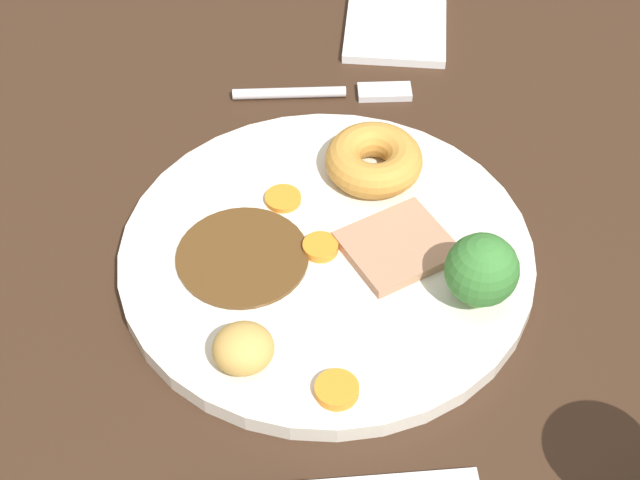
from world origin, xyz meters
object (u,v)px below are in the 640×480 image
Objects in this scene: carrot_coin_front at (329,390)px; fork at (322,93)px; folded_napkin at (391,25)px; yorkshire_pudding at (368,160)px; carrot_coin_side at (277,199)px; broccoli_floret at (475,271)px; carrot_coin_back at (314,247)px; meat_slice_main at (391,246)px; dinner_plate at (320,256)px; roast_potato_left at (236,349)px.

fork is (-30.54, 0.79, -1.35)cm from carrot_coin_front.
fork is 1.39× the size of folded_napkin.
fork is at bearing -164.72° from yorkshire_pudding.
broccoli_floret is (9.82, 12.89, 2.72)cm from carrot_coin_side.
folded_napkin is (-20.22, 3.67, -2.34)cm from yorkshire_pudding.
carrot_coin_back is at bearing 27.14° from carrot_coin_side.
meat_slice_main is 0.46× the size of fork.
fork is at bearing -167.75° from meat_slice_main.
carrot_coin_back is at bearing -94.13° from fork.
folded_napkin is (-27.90, 7.98, -1.32)cm from carrot_coin_back.
yorkshire_pudding is at bearing 153.02° from dinner_plate.
carrot_coin_side is (2.69, -6.87, -1.12)cm from yorkshire_pudding.
roast_potato_left is 39.59cm from folded_napkin.
dinner_plate is 1.11cm from carrot_coin_back.
meat_slice_main is at bearing 7.91° from yorkshire_pudding.
yorkshire_pudding reaches higher than carrot_coin_front.
roast_potato_left is (9.40, -5.66, 2.14)cm from dinner_plate.
carrot_coin_back is at bearing -91.99° from meat_slice_main.
broccoli_floret is (-4.52, 15.57, 1.50)cm from roast_potato_left.
carrot_coin_front is 12.38cm from broccoli_floret.
meat_slice_main is 5.41cm from carrot_coin_back.
broccoli_floret reaches higher than carrot_coin_side.
meat_slice_main is 1.29× the size of broccoli_floret.
yorkshire_pudding is (-7.87, -1.09, 0.94)cm from meat_slice_main.
meat_slice_main is 9.51cm from carrot_coin_side.
folded_napkin is (-27.84, 7.55, -0.30)cm from dinner_plate.
roast_potato_left is at bearing -114.12° from carrot_coin_front.
dinner_plate is 18.58cm from fork.
carrot_coin_side is (-4.94, -2.99, 0.92)cm from dinner_plate.
broccoli_floret is at bearing 125.94° from carrot_coin_front.
dinner_plate is 5.36× the size of broccoli_floret.
yorkshire_pudding is 2.63× the size of carrot_coin_front.
folded_napkin is at bearing -175.89° from broccoli_floret.
dinner_plate is 5.10cm from meat_slice_main.
meat_slice_main reaches higher than dinner_plate.
folded_napkin is (-9.28, 6.66, 0.01)cm from fork.
dinner_plate is at bearing -179.50° from carrot_coin_front.
fork is (-18.80, -4.08, -1.41)cm from meat_slice_main.
broccoli_floret is at bearing 106.20° from roast_potato_left.
carrot_coin_front is 11.94cm from carrot_coin_back.
roast_potato_left is 14.64cm from carrot_coin_side.
roast_potato_left reaches higher than dinner_plate.
yorkshire_pudding is 2.91× the size of carrot_coin_back.
fork is (-18.56, 0.89, -0.31)cm from dinner_plate.
dinner_plate is at bearing -116.22° from broccoli_floret.
yorkshire_pudding is 13.97cm from broccoli_floret.
broccoli_floret reaches higher than folded_napkin.
carrot_coin_side is at bearing -127.28° from broccoli_floret.
dinner_plate is at bearing -26.98° from yorkshire_pudding.
roast_potato_left is 1.57× the size of carrot_coin_back.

